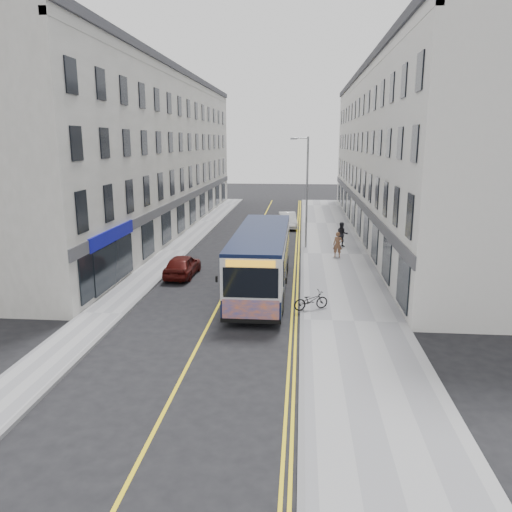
% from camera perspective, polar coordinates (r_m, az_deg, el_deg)
% --- Properties ---
extents(ground, '(140.00, 140.00, 0.00)m').
position_cam_1_polar(ground, '(23.52, -4.57, -6.15)').
color(ground, black).
rests_on(ground, ground).
extents(pavement_east, '(4.50, 64.00, 0.12)m').
position_cam_1_polar(pavement_east, '(34.82, 9.01, 0.18)').
color(pavement_east, '#949496').
rests_on(pavement_east, ground).
extents(pavement_west, '(2.00, 64.00, 0.12)m').
position_cam_1_polar(pavement_west, '(35.85, -9.23, 0.54)').
color(pavement_west, '#949496').
rests_on(pavement_west, ground).
extents(kerb_east, '(0.18, 64.00, 0.13)m').
position_cam_1_polar(kerb_east, '(34.74, 5.30, 0.26)').
color(kerb_east, slate).
rests_on(kerb_east, ground).
extents(kerb_west, '(0.18, 64.00, 0.13)m').
position_cam_1_polar(kerb_west, '(35.62, -7.67, 0.52)').
color(kerb_west, slate).
rests_on(kerb_west, ground).
extents(road_centre_line, '(0.12, 64.00, 0.01)m').
position_cam_1_polar(road_centre_line, '(34.96, -1.27, 0.30)').
color(road_centre_line, yellow).
rests_on(road_centre_line, ground).
extents(road_dbl_yellow_inner, '(0.10, 64.00, 0.01)m').
position_cam_1_polar(road_dbl_yellow_inner, '(34.75, 4.56, 0.18)').
color(road_dbl_yellow_inner, yellow).
rests_on(road_dbl_yellow_inner, ground).
extents(road_dbl_yellow_outer, '(0.10, 64.00, 0.01)m').
position_cam_1_polar(road_dbl_yellow_outer, '(34.75, 4.89, 0.17)').
color(road_dbl_yellow_outer, yellow).
rests_on(road_dbl_yellow_outer, ground).
extents(terrace_east, '(6.00, 46.00, 13.00)m').
position_cam_1_polar(terrace_east, '(43.57, 15.60, 10.98)').
color(terrace_east, silver).
rests_on(terrace_east, ground).
extents(terrace_west, '(6.00, 46.00, 13.00)m').
position_cam_1_polar(terrace_west, '(44.79, -11.71, 11.23)').
color(terrace_west, silver).
rests_on(terrace_west, ground).
extents(streetlamp, '(1.32, 0.18, 8.00)m').
position_cam_1_polar(streetlamp, '(36.04, 5.72, 7.67)').
color(streetlamp, gray).
rests_on(streetlamp, ground).
extents(city_bus, '(2.61, 11.16, 3.24)m').
position_cam_1_polar(city_bus, '(25.78, 0.63, -0.29)').
color(city_bus, black).
rests_on(city_bus, ground).
extents(bicycle, '(1.76, 1.21, 0.88)m').
position_cam_1_polar(bicycle, '(23.14, 6.29, -5.07)').
color(bicycle, black).
rests_on(bicycle, pavement_east).
extents(pedestrian_near, '(0.68, 0.51, 1.70)m').
position_cam_1_polar(pedestrian_near, '(33.64, 9.32, 1.30)').
color(pedestrian_near, brown).
rests_on(pedestrian_near, pavement_east).
extents(pedestrian_far, '(0.92, 0.74, 1.81)m').
position_cam_1_polar(pedestrian_far, '(37.01, 9.81, 2.44)').
color(pedestrian_far, black).
rests_on(pedestrian_far, pavement_east).
extents(car_white, '(1.94, 4.35, 1.39)m').
position_cam_1_polar(car_white, '(45.28, 3.61, 4.10)').
color(car_white, silver).
rests_on(car_white, ground).
extents(car_maroon, '(1.66, 3.88, 1.31)m').
position_cam_1_polar(car_maroon, '(29.26, -8.41, -1.07)').
color(car_maroon, '#490F0C').
rests_on(car_maroon, ground).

